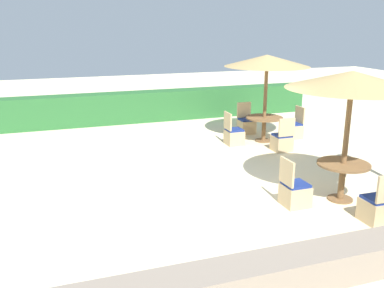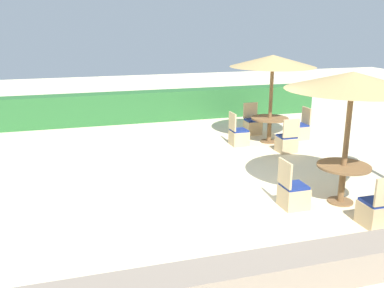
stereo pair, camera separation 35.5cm
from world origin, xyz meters
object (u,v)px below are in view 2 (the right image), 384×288
patio_chair_front_right_south (376,211)px  parasol_front_right (353,81)px  patio_chair_back_right_east (300,130)px  patio_chair_back_right_north (252,125)px  round_table_back_right (270,123)px  patio_chair_back_right_west (238,136)px  round_table_front_right (343,174)px  patio_chair_front_right_west (293,194)px  parasol_back_right (273,61)px  patio_chair_back_right_south (287,142)px

patio_chair_front_right_south → parasol_front_right: bearing=88.3°
patio_chair_back_right_east → patio_chair_back_right_north: (-1.06, 0.99, 0.00)m
round_table_back_right → patio_chair_back_right_east: patio_chair_back_right_east is taller
parasol_front_right → round_table_back_right: bearing=81.9°
patio_chair_front_right_south → patio_chair_back_right_west: bearing=93.6°
parasol_front_right → patio_chair_back_right_west: 4.71m
patio_chair_back_right_west → parasol_front_right: bearing=4.9°
round_table_front_right → patio_chair_back_right_north: 5.33m
patio_chair_front_right_west → parasol_back_right: bearing=159.1°
round_table_front_right → round_table_back_right: size_ratio=0.95×
parasol_front_right → round_table_back_right: size_ratio=2.38×
round_table_front_right → patio_chair_front_right_west: patio_chair_front_right_west is taller
parasol_front_right → round_table_back_right: parasol_front_right is taller
patio_chair_front_right_west → patio_chair_back_right_west: 4.21m
patio_chair_front_right_west → parasol_back_right: 4.94m
parasol_front_right → patio_chair_back_right_south: bearing=79.4°
patio_chair_front_right_west → patio_chair_front_right_south: bearing=42.6°
round_table_front_right → patio_chair_back_right_east: bearing=69.5°
parasol_front_right → patio_chair_back_right_west: bearing=94.9°
parasol_front_right → patio_chair_back_right_south: parasol_front_right is taller
patio_chair_front_right_west → patio_chair_back_right_east: (2.61, 4.24, 0.00)m
patio_chair_front_right_west → patio_chair_back_right_west: same height
patio_chair_front_right_west → parasol_back_right: parasol_back_right is taller
parasol_front_right → patio_chair_back_right_south: 3.88m
patio_chair_back_right_north → parasol_front_right: bearing=84.1°
patio_chair_front_right_south → round_table_back_right: size_ratio=0.89×
patio_chair_back_right_west → patio_chair_back_right_north: same height
patio_chair_back_right_west → patio_chair_back_right_north: bearing=139.8°
round_table_back_right → patio_chair_back_right_north: 1.07m
patio_chair_back_right_east → patio_chair_back_right_south: same height
round_table_front_right → patio_chair_back_right_north: (0.55, 5.30, -0.31)m
patio_chair_back_right_north → patio_chair_back_right_east: bearing=136.7°
round_table_back_right → patio_chair_back_right_north: patio_chair_back_right_north is taller
parasol_back_right → patio_chair_back_right_north: bearing=93.1°
parasol_front_right → patio_chair_front_right_south: (-0.03, -1.00, -2.05)m
patio_chair_front_right_south → round_table_front_right: bearing=88.3°
patio_chair_front_right_west → patio_chair_back_right_south: same height
parasol_front_right → patio_chair_back_right_west: (-0.36, 4.22, -2.05)m
round_table_back_right → patio_chair_back_right_west: (-0.97, -0.05, -0.30)m
parasol_back_right → patio_chair_back_right_west: 2.24m
parasol_back_right → round_table_back_right: 1.73m
parasol_front_right → patio_chair_back_right_west: parasol_front_right is taller
parasol_front_right → patio_chair_back_right_south: (0.60, 3.24, -2.05)m
parasol_front_right → patio_chair_front_right_south: bearing=-91.7°
patio_chair_back_right_south → patio_chair_back_right_north: bearing=91.5°
parasol_back_right → patio_chair_back_right_north: (-0.06, 1.03, -2.02)m
round_table_back_right → patio_chair_back_right_west: 1.01m
patio_chair_back_right_east → patio_chair_front_right_west: bearing=148.4°
patio_chair_back_right_south → patio_chair_back_right_west: size_ratio=1.00×
patio_chair_back_right_west → patio_chair_back_right_east: bearing=92.4°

